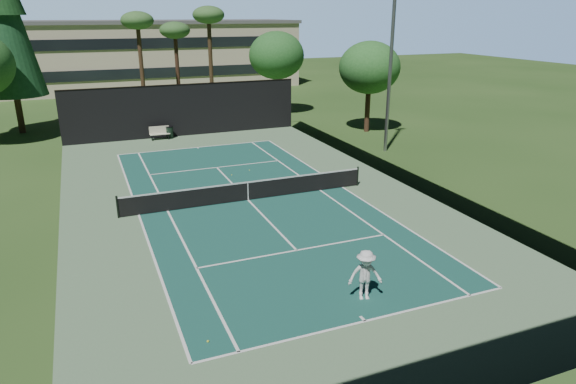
% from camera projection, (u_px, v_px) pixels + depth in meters
% --- Properties ---
extents(ground, '(160.00, 160.00, 0.00)m').
position_uv_depth(ground, '(248.00, 200.00, 26.44)').
color(ground, '#2C4D1D').
rests_on(ground, ground).
extents(apron_slab, '(18.00, 32.00, 0.01)m').
position_uv_depth(apron_slab, '(248.00, 200.00, 26.44)').
color(apron_slab, '#5D805A').
rests_on(apron_slab, ground).
extents(court_surface, '(10.97, 23.77, 0.01)m').
position_uv_depth(court_surface, '(248.00, 200.00, 26.44)').
color(court_surface, '#184F45').
rests_on(court_surface, ground).
extents(court_lines, '(11.07, 23.87, 0.01)m').
position_uv_depth(court_lines, '(248.00, 200.00, 26.43)').
color(court_lines, white).
rests_on(court_lines, ground).
extents(tennis_net, '(12.90, 0.10, 1.10)m').
position_uv_depth(tennis_net, '(248.00, 190.00, 26.26)').
color(tennis_net, black).
rests_on(tennis_net, ground).
extents(fence, '(18.04, 32.05, 4.03)m').
position_uv_depth(fence, '(247.00, 163.00, 25.84)').
color(fence, black).
rests_on(fence, ground).
extents(player, '(1.29, 0.96, 1.78)m').
position_uv_depth(player, '(365.00, 275.00, 17.06)').
color(player, white).
rests_on(player, ground).
extents(tennis_ball_a, '(0.08, 0.08, 0.08)m').
position_uv_depth(tennis_ball_a, '(208.00, 341.00, 15.03)').
color(tennis_ball_a, '#C6D12F').
rests_on(tennis_ball_a, ground).
extents(tennis_ball_b, '(0.07, 0.07, 0.07)m').
position_uv_depth(tennis_ball_b, '(232.00, 175.00, 30.49)').
color(tennis_ball_b, '#BACE2E').
rests_on(tennis_ball_b, ground).
extents(tennis_ball_c, '(0.06, 0.06, 0.06)m').
position_uv_depth(tennis_ball_c, '(249.00, 170.00, 31.46)').
color(tennis_ball_c, '#E7F537').
rests_on(tennis_ball_c, ground).
extents(tennis_ball_d, '(0.07, 0.07, 0.07)m').
position_uv_depth(tennis_ball_d, '(143.00, 200.00, 26.40)').
color(tennis_ball_d, '#BED430').
rests_on(tennis_ball_d, ground).
extents(park_bench, '(1.50, 0.45, 1.02)m').
position_uv_depth(park_bench, '(160.00, 133.00, 38.99)').
color(park_bench, beige).
rests_on(park_bench, ground).
extents(trash_bin, '(0.56, 0.56, 0.95)m').
position_uv_depth(trash_bin, '(170.00, 132.00, 39.39)').
color(trash_bin, black).
rests_on(trash_bin, ground).
extents(pine_tree, '(4.80, 4.80, 15.00)m').
position_uv_depth(pine_tree, '(1.00, 7.00, 38.28)').
color(pine_tree, '#422E1C').
rests_on(pine_tree, ground).
extents(palm_a, '(2.80, 2.80, 9.32)m').
position_uv_depth(palm_a, '(138.00, 25.00, 44.03)').
color(palm_a, '#452F1D').
rests_on(palm_a, ground).
extents(palm_b, '(2.80, 2.80, 8.42)m').
position_uv_depth(palm_b, '(175.00, 33.00, 47.29)').
color(palm_b, '#3F261B').
rests_on(palm_b, ground).
extents(palm_c, '(2.80, 2.80, 9.77)m').
position_uv_depth(palm_c, '(209.00, 20.00, 45.15)').
color(palm_c, '#412E1B').
rests_on(palm_c, ground).
extents(decid_tree_a, '(5.12, 5.12, 7.62)m').
position_uv_depth(decid_tree_a, '(277.00, 56.00, 47.45)').
color(decid_tree_a, '#43321C').
rests_on(decid_tree_a, ground).
extents(decid_tree_b, '(4.80, 4.80, 7.14)m').
position_uv_depth(decid_tree_b, '(370.00, 68.00, 40.23)').
color(decid_tree_b, '#4C3020').
rests_on(decid_tree_b, ground).
extents(campus_building, '(40.50, 12.50, 8.30)m').
position_uv_depth(campus_building, '(136.00, 54.00, 65.28)').
color(campus_building, beige).
rests_on(campus_building, ground).
extents(light_pole, '(0.90, 0.25, 12.22)m').
position_uv_depth(light_pole, '(391.00, 56.00, 33.82)').
color(light_pole, gray).
rests_on(light_pole, ground).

